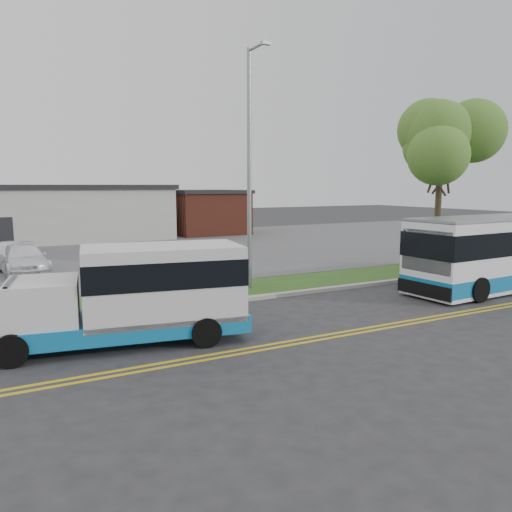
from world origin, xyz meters
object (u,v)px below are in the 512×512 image
shuttle_bus (138,291)px  parked_car_a (5,257)px  tree_east (441,147)px  streetlight_near (250,162)px  parked_car_b (24,259)px

shuttle_bus → parked_car_a: 14.57m
tree_east → streetlight_near: bearing=-178.6°
shuttle_bus → parked_car_a: bearing=111.0°
parked_car_b → streetlight_near: bearing=-50.3°
parked_car_a → parked_car_b: size_ratio=0.89×
shuttle_bus → parked_car_b: bearing=108.9°
parked_car_a → tree_east: bearing=-53.6°
streetlight_near → parked_car_a: 13.77m
streetlight_near → parked_car_b: streetlight_near is taller
parked_car_b → parked_car_a: bearing=115.2°
streetlight_near → shuttle_bus: bearing=-141.7°
streetlight_near → parked_car_a: size_ratio=2.28×
streetlight_near → parked_car_b: bearing=134.1°
shuttle_bus → parked_car_b: size_ratio=1.53×
shuttle_bus → parked_car_b: shuttle_bus is taller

